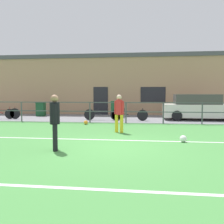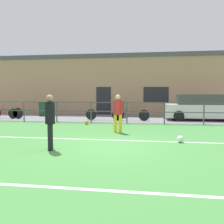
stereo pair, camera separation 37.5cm
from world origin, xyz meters
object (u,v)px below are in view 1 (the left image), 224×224
at_px(trash_bin_0, 41,109).
at_px(trash_bin_1, 116,109).
at_px(player_goalkeeper, 55,119).
at_px(player_striker, 119,111).
at_px(soccer_ball_spare, 86,122).
at_px(parked_car_red, 199,108).
at_px(soccer_ball_match, 183,139).
at_px(bicycle_parked_0, 103,114).
at_px(bicycle_parked_2, 129,115).
at_px(bicycle_parked_3, 3,113).

relative_size(trash_bin_0, trash_bin_1, 0.92).
distance_m(player_goalkeeper, player_striker, 3.77).
xyz_separation_m(soccer_ball_spare, trash_bin_1, (1.17, 3.93, 0.46)).
relative_size(player_goalkeeper, trash_bin_1, 1.46).
xyz_separation_m(player_striker, trash_bin_1, (-0.82, 6.35, -0.32)).
distance_m(soccer_ball_spare, parked_car_red, 7.06).
distance_m(player_goalkeeper, soccer_ball_spare, 5.95).
xyz_separation_m(soccer_ball_spare, trash_bin_0, (-4.22, 4.14, 0.42)).
bearing_deg(player_goalkeeper, trash_bin_1, 156.34).
xyz_separation_m(player_goalkeeper, soccer_ball_match, (3.84, 1.68, -0.79)).
bearing_deg(parked_car_red, bicycle_parked_0, -170.39).
bearing_deg(trash_bin_0, bicycle_parked_2, -18.55).
bearing_deg(player_striker, player_goalkeeper, 85.17).
height_order(bicycle_parked_3, trash_bin_1, trash_bin_1).
bearing_deg(parked_car_red, player_striker, -128.99).
distance_m(parked_car_red, bicycle_parked_0, 5.86).
relative_size(player_striker, soccer_ball_match, 6.85).
height_order(soccer_ball_spare, bicycle_parked_0, bicycle_parked_0).
xyz_separation_m(soccer_ball_match, bicycle_parked_3, (-10.09, 6.21, 0.26)).
bearing_deg(trash_bin_1, player_goalkeeper, -94.03).
bearing_deg(bicycle_parked_0, bicycle_parked_2, -0.00).
xyz_separation_m(player_striker, soccer_ball_match, (2.33, -1.78, -0.78)).
distance_m(player_goalkeeper, trash_bin_1, 9.83).
xyz_separation_m(bicycle_parked_0, bicycle_parked_3, (-6.37, -0.00, 0.01)).
bearing_deg(bicycle_parked_0, trash_bin_0, 156.08).
xyz_separation_m(soccer_ball_match, trash_bin_0, (-8.53, 8.34, 0.41)).
bearing_deg(player_goalkeeper, trash_bin_0, -174.54).
xyz_separation_m(soccer_ball_match, parked_car_red, (2.05, 7.19, 0.64)).
bearing_deg(soccer_ball_match, bicycle_parked_3, 148.39).
relative_size(bicycle_parked_3, trash_bin_1, 2.02).
bearing_deg(parked_car_red, player_goalkeeper, -123.59).
relative_size(soccer_ball_match, bicycle_parked_3, 0.10).
relative_size(soccer_ball_spare, trash_bin_1, 0.20).
height_order(player_goalkeeper, soccer_ball_match, player_goalkeeper).
distance_m(bicycle_parked_2, trash_bin_1, 2.16).
xyz_separation_m(soccer_ball_spare, bicycle_parked_0, (0.60, 2.01, 0.25)).
relative_size(player_striker, trash_bin_0, 1.57).
bearing_deg(player_striker, bicycle_parked_2, -73.33).
bearing_deg(bicycle_parked_0, player_goalkeeper, -90.87).
xyz_separation_m(player_goalkeeper, bicycle_parked_0, (0.12, 7.89, -0.54)).
bearing_deg(bicycle_parked_2, bicycle_parked_3, 180.00).
bearing_deg(trash_bin_0, player_striker, -46.65).
height_order(bicycle_parked_3, trash_bin_0, trash_bin_0).
distance_m(bicycle_parked_0, trash_bin_1, 2.01).
relative_size(player_striker, bicycle_parked_3, 0.71).
xyz_separation_m(soccer_ball_spare, parked_car_red, (6.36, 2.99, 0.65)).
relative_size(parked_car_red, bicycle_parked_2, 1.97).
bearing_deg(soccer_ball_spare, parked_car_red, 25.14).
xyz_separation_m(soccer_ball_match, trash_bin_1, (-3.15, 8.13, 0.45)).
bearing_deg(soccer_ball_match, soccer_ball_spare, 135.77).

